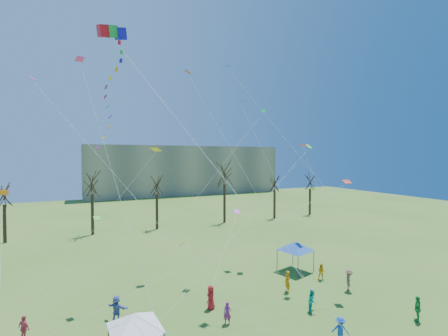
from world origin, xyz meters
name	(u,v)px	position (x,y,z in m)	size (l,w,h in m)	color
distant_building	(185,170)	(22.00, 82.00, 7.50)	(60.00, 14.00, 15.00)	gray
bare_tree_row	(151,188)	(1.38, 36.70, 6.71)	(68.54, 7.16, 10.65)	black
big_box_kite	(115,96)	(-6.80, 9.61, 16.01)	(6.35, 7.78, 25.13)	red
canopy_tent_white	(135,321)	(-6.45, 4.27, 2.49)	(3.92, 3.92, 2.94)	#3F3F44
canopy_tent_blue	(295,246)	(10.88, 12.02, 2.57)	(3.91, 3.91, 3.03)	#3F3F44
festival_crowd	(230,316)	(-0.03, 5.25, 0.87)	(26.06, 10.46, 1.85)	#B93217
small_kites_aloft	(209,148)	(1.19, 11.75, 12.46)	(27.41, 18.31, 31.62)	#FF580D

